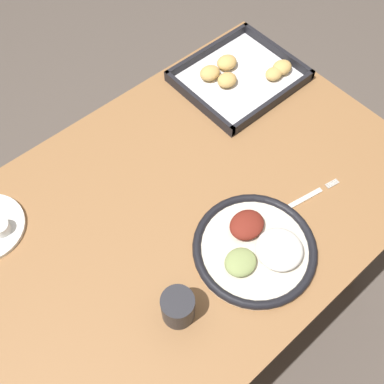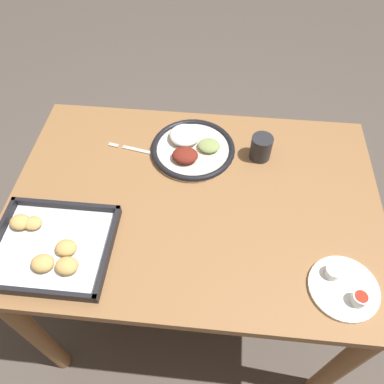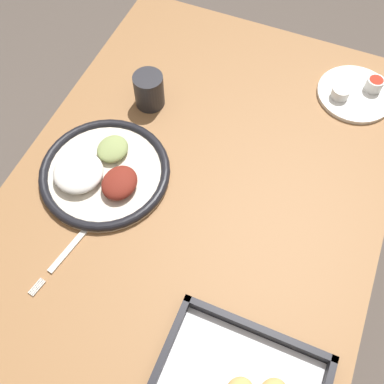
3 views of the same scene
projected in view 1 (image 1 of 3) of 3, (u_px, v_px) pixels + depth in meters
name	position (u px, v px, depth m)	size (l,w,h in m)	color
ground_plane	(191.00, 300.00, 1.75)	(8.00, 8.00, 0.00)	#564C44
dining_table	(190.00, 224.00, 1.20)	(1.13, 0.78, 0.77)	olive
dinner_plate	(257.00, 248.00, 1.01)	(0.28, 0.28, 0.05)	beige
fork	(299.00, 202.00, 1.08)	(0.22, 0.05, 0.00)	silver
baking_tray	(240.00, 76.00, 1.29)	(0.33, 0.28, 0.04)	black
drinking_cup	(178.00, 307.00, 0.91)	(0.07, 0.07, 0.08)	#28282D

